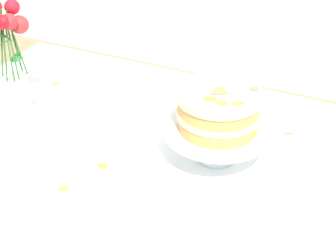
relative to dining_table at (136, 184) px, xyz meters
name	(u,v)px	position (x,y,z in m)	size (l,w,h in m)	color
dining_table	(136,184)	(0.00, 0.00, 0.00)	(1.40, 1.00, 0.74)	white
linen_napkin	(216,157)	(0.20, 0.09, 0.09)	(0.32, 0.32, 0.00)	white
cake_stand	(217,132)	(0.20, 0.09, 0.17)	(0.29, 0.29, 0.10)	silver
layer_cake	(219,109)	(0.20, 0.09, 0.24)	(0.22, 0.22, 0.11)	tan
flower_vase	(13,64)	(-0.43, 0.06, 0.26)	(0.11, 0.11, 0.35)	silver
teacup	(113,223)	(0.09, -0.27, 0.11)	(0.13, 0.13, 0.06)	white
loose_petal_0	(289,133)	(0.35, 0.29, 0.09)	(0.03, 0.02, 0.00)	#E56B51
loose_petal_1	(103,166)	(-0.06, -0.07, 0.09)	(0.03, 0.03, 0.00)	orange
loose_petal_2	(56,83)	(-0.44, 0.26, 0.09)	(0.03, 0.02, 0.00)	yellow
loose_petal_3	(64,188)	(-0.10, -0.19, 0.09)	(0.03, 0.02, 0.00)	yellow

